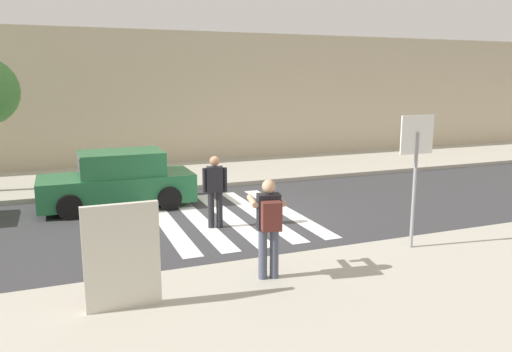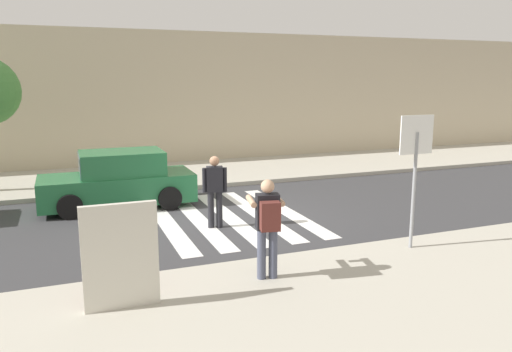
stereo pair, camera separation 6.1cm
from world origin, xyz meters
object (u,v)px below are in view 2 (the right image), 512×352
Objects in this scene: photographer_with_backpack at (268,221)px; pedestrian_crossing at (215,188)px; stop_sign at (416,152)px; parked_car_green at (119,181)px; advertising_board at (120,256)px.

pedestrian_crossing is at bearing 87.52° from photographer_with_backpack.
stop_sign is 1.55× the size of photographer_with_backpack.
stop_sign is at bearing -50.17° from parked_car_green.
photographer_with_backpack is 1.08× the size of advertising_board.
photographer_with_backpack is at bearing -92.48° from pedestrian_crossing.
pedestrian_crossing is at bearing 134.76° from stop_sign.
advertising_board is at bearing -123.97° from pedestrian_crossing.
stop_sign is 8.01m from parked_car_green.
advertising_board is (-0.69, -6.72, 0.21)m from parked_car_green.
parked_car_green is (-5.06, 6.06, -1.36)m from stop_sign.
parked_car_green is at bearing 129.83° from stop_sign.
advertising_board is (-2.59, -3.84, -0.03)m from pedestrian_crossing.
photographer_with_backpack is 6.75m from parked_car_green.
stop_sign is 0.65× the size of parked_car_green.
advertising_board reaches higher than pedestrian_crossing.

